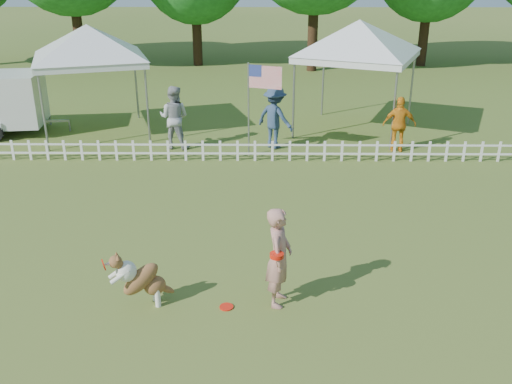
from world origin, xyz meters
TOP-DOWN VIEW (x-y plane):
  - ground at (0.00, 0.00)m, footprint 120.00×120.00m
  - picket_fence at (0.00, 7.00)m, footprint 22.00×0.08m
  - handler at (0.73, -0.27)m, footprint 0.53×0.70m
  - dog at (-1.54, -0.41)m, footprint 1.08×0.71m
  - frisbee_on_turf at (-0.15, -0.44)m, footprint 0.28×0.28m
  - canopy_tent_left at (-5.04, 9.75)m, footprint 4.19×4.19m
  - canopy_tent_right at (3.52, 10.10)m, footprint 4.50×4.50m
  - flag_pole at (0.06, 7.50)m, footprint 1.03×0.44m
  - spectator_a at (-2.21, 8.19)m, footprint 1.07×0.91m
  - spectator_b at (0.84, 8.26)m, footprint 1.40×1.30m
  - spectator_c at (4.55, 7.93)m, footprint 1.01×0.50m

SIDE VIEW (x-z plane):
  - ground at x=0.00m, z-range 0.00..0.00m
  - frisbee_on_turf at x=-0.15m, z-range 0.00..0.02m
  - picket_fence at x=0.00m, z-range 0.00..0.60m
  - dog at x=-1.54m, z-range 0.00..1.06m
  - spectator_c at x=4.55m, z-range 0.00..1.66m
  - handler at x=0.73m, z-range 0.00..1.76m
  - spectator_b at x=0.84m, z-range 0.00..1.89m
  - spectator_a at x=-2.21m, z-range 0.00..1.92m
  - flag_pole at x=0.06m, z-range 0.00..2.73m
  - canopy_tent_left at x=-5.04m, z-range 0.00..3.44m
  - canopy_tent_right at x=3.52m, z-range 0.00..3.55m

